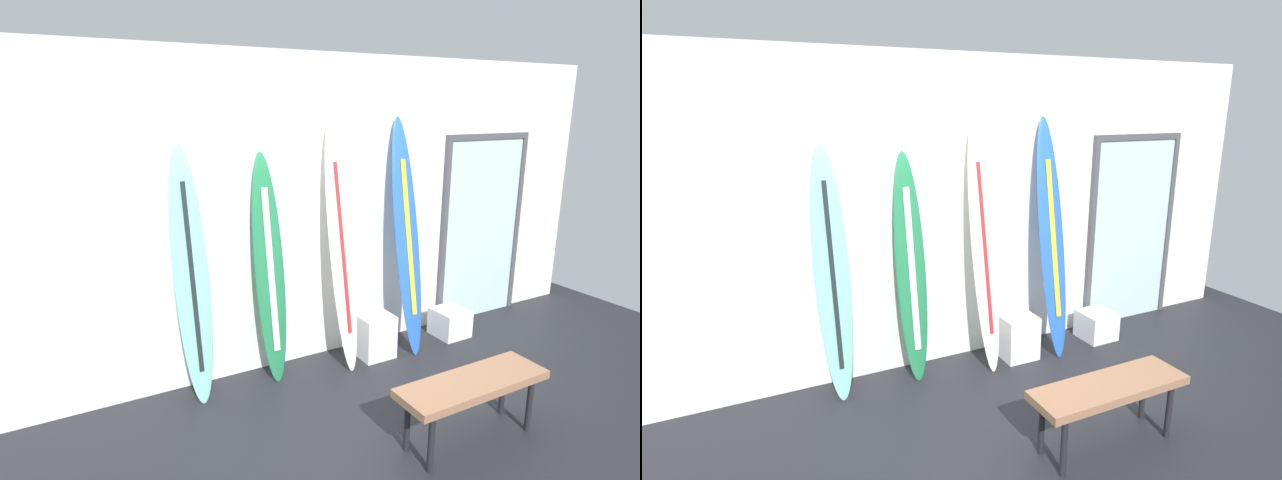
# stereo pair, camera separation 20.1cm
# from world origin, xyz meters

# --- Properties ---
(ground) EXTENTS (8.00, 8.00, 0.04)m
(ground) POSITION_xyz_m (0.00, 0.00, -0.02)
(ground) COLOR black
(wall_back) EXTENTS (7.20, 0.20, 2.80)m
(wall_back) POSITION_xyz_m (0.00, 1.30, 1.40)
(wall_back) COLOR silver
(wall_back) RESTS_ON ground
(surfboard_seafoam) EXTENTS (0.29, 0.34, 2.08)m
(surfboard_seafoam) POSITION_xyz_m (-1.04, 1.00, 1.04)
(surfboard_seafoam) COLOR #7BCEB9
(surfboard_seafoam) RESTS_ON ground
(surfboard_emerald) EXTENTS (0.27, 0.34, 1.99)m
(surfboard_emerald) POSITION_xyz_m (-0.37, 1.02, 1.00)
(surfboard_emerald) COLOR #227446
(surfboard_emerald) RESTS_ON ground
(surfboard_ivory) EXTENTS (0.27, 0.46, 2.24)m
(surfboard_ivory) POSITION_xyz_m (0.29, 0.93, 1.10)
(surfboard_ivory) COLOR silver
(surfboard_ivory) RESTS_ON ground
(surfboard_cobalt) EXTENTS (0.28, 0.51, 2.26)m
(surfboard_cobalt) POSITION_xyz_m (1.01, 0.92, 1.12)
(surfboard_cobalt) COLOR blue
(surfboard_cobalt) RESTS_ON ground
(display_block_left) EXTENTS (0.33, 0.33, 0.42)m
(display_block_left) POSITION_xyz_m (0.65, 0.91, 0.21)
(display_block_left) COLOR white
(display_block_left) RESTS_ON ground
(display_block_center) EXTENTS (0.33, 0.33, 0.28)m
(display_block_center) POSITION_xyz_m (1.61, 0.90, 0.14)
(display_block_center) COLOR white
(display_block_center) RESTS_ON ground
(glass_door) EXTENTS (1.16, 0.06, 2.06)m
(glass_door) POSITION_xyz_m (2.25, 1.18, 1.07)
(glass_door) COLOR silver
(glass_door) RESTS_ON ground
(bench) EXTENTS (1.17, 0.36, 0.49)m
(bench) POSITION_xyz_m (0.52, -0.50, 0.43)
(bench) COLOR #916348
(bench) RESTS_ON ground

